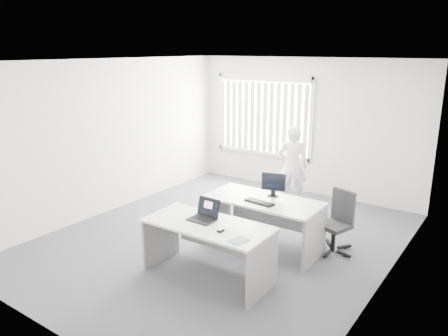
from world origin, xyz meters
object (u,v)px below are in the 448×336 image
Objects in this scene: office_chair at (335,232)px; monitor at (273,185)px; person at (292,166)px; laptop at (202,211)px; desk_near at (208,239)px; desk_far at (263,213)px.

monitor is at bearing -140.85° from office_chair.
laptop is at bearing 76.47° from person.
desk_near is 0.38m from laptop.
desk_far is at bearing 77.18° from laptop.
person is (-0.38, 3.22, 0.22)m from desk_near.
desk_near is 0.98× the size of desk_far.
laptop is (0.26, -3.18, 0.13)m from person.
monitor reaches higher than office_chair.
laptop is at bearing -119.83° from monitor.
person is at bearing 91.35° from monitor.
laptop reaches higher than office_chair.
office_chair is at bearing 57.13° from desk_near.
laptop is at bearing -108.11° from office_chair.
desk_far is at bearing -122.14° from monitor.
office_chair is at bearing 5.59° from monitor.
person reaches higher than desk_far.
person is at bearing 152.26° from office_chair.
person is 1.93m from monitor.
desk_near is 4.89× the size of laptop.
monitor reaches higher than laptop.
person is 4.47× the size of laptop.
laptop is 0.95× the size of monitor.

